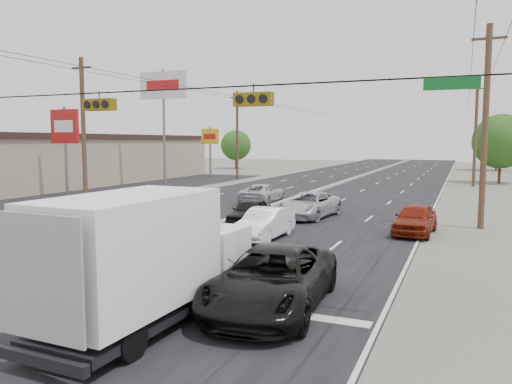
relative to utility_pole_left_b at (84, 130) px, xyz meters
The scene contains 26 objects.
ground 20.18m from the utility_pole_left_b, 50.19° to the right, with size 200.00×200.00×0.00m, color #606356.
road_surface 20.18m from the utility_pole_left_b, 50.19° to the left, with size 20.00×160.00×0.02m, color black.
center_median 20.16m from the utility_pole_left_b, 50.19° to the left, with size 0.50×160.00×0.20m, color gray.
strip_mall 17.03m from the utility_pole_left_b, 143.47° to the left, with size 12.00×42.00×4.60m, color tan.
parking_lot 12.10m from the utility_pole_left_b, 114.23° to the left, with size 10.00×42.00×0.02m, color black.
utility_pole_left_b is the anchor object (origin of this frame).
utility_pole_left_c 25.00m from the utility_pole_left_b, 90.00° to the left, with size 1.60×0.30×10.00m.
utility_pole_right_b 25.00m from the utility_pole_left_b, ahead, with size 1.60×0.30×10.00m.
utility_pole_right_c 35.36m from the utility_pole_left_b, 45.00° to the left, with size 1.60×0.30×10.00m.
traffic_signals 20.45m from the utility_pole_left_b, 47.18° to the right, with size 25.00×0.30×0.54m.
pole_sign_mid 5.41m from the utility_pole_left_b, 146.31° to the left, with size 2.60×0.25×7.00m.
pole_sign_billboard 13.68m from the utility_pole_left_b, 98.75° to the left, with size 5.00×0.25×11.00m.
pole_sign_far 25.25m from the utility_pole_left_b, 97.97° to the left, with size 2.20×0.25×6.00m.
tree_left_far 46.01m from the utility_pole_left_b, 101.92° to the left, with size 4.80×4.80×6.12m.
tree_right_mid 40.70m from the utility_pole_left_b, 47.49° to the left, with size 5.60×5.60×7.14m.
tree_right_far 61.95m from the utility_pole_left_b, 62.61° to the left, with size 6.40×6.40×8.16m.
box_truck 24.74m from the utility_pole_left_b, 45.19° to the right, with size 2.40×6.33×3.18m.
tan_sedan 21.45m from the utility_pole_left_b, 48.58° to the right, with size 2.21×5.43×1.58m, color brown.
red_sedan 17.90m from the utility_pole_left_b, 36.68° to the right, with size 1.36×3.90×1.29m, color maroon.
black_suv 25.24m from the utility_pole_left_b, 37.84° to the right, with size 2.60×5.64×1.57m, color black.
queue_car_a 14.99m from the utility_pole_left_b, 13.99° to the right, with size 1.60×3.97×1.35m, color black.
queue_car_b 17.89m from the utility_pole_left_b, 22.61° to the right, with size 1.44×4.14×1.36m, color white.
queue_car_c 16.59m from the utility_pole_left_b, ahead, with size 2.40×5.20×1.45m, color #B8BCC0.
queue_car_e 22.71m from the utility_pole_left_b, ahead, with size 1.68×4.19×1.43m, color maroon.
oncoming_near 7.58m from the utility_pole_left_b, 19.15° to the right, with size 1.86×4.59×1.33m, color black.
oncoming_far 13.10m from the utility_pole_left_b, 27.11° to the left, with size 2.20×4.77×1.33m, color #B1B5B9.
Camera 1 is at (11.63, -12.10, 4.37)m, focal length 35.00 mm.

